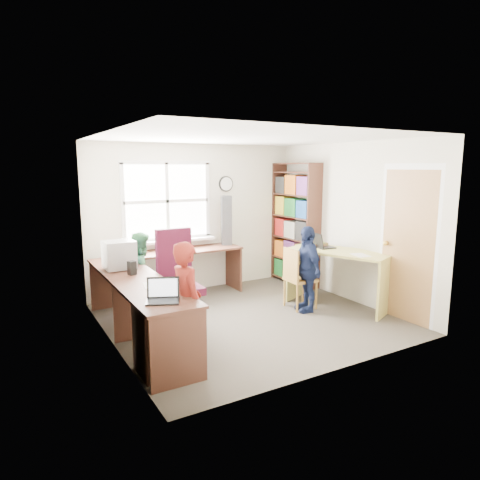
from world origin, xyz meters
The scene contains 19 objects.
room centered at (0.01, 0.10, 1.22)m, with size 3.64×3.44×2.44m.
l_desk centered at (-1.31, -0.28, 0.46)m, with size 2.38×2.95×0.75m.
right_desk centered at (1.43, -0.17, 0.60)m, with size 1.18×1.59×0.83m.
bookshelf centered at (1.65, 1.19, 1.00)m, with size 0.30×1.02×2.10m.
swivel_chair centered at (-0.93, 0.20, 0.54)m, with size 0.59×0.59×1.26m.
wooden_chair centered at (0.83, 0.05, 0.48)m, with size 0.40×0.40×0.89m.
crt_monitor centered at (-1.55, 0.63, 0.93)m, with size 0.38×0.34×0.36m.
laptop_left centered at (-1.52, -0.88, 0.80)m, with size 0.40×0.37×0.22m.
laptop_right centered at (1.35, 0.15, 0.89)m, with size 0.32×0.37×0.23m.
speaker_a centered at (-1.49, 0.27, 0.83)m, with size 0.10×0.10×0.17m.
speaker_b centered at (-1.45, 0.82, 0.84)m, with size 0.11×0.11×0.18m.
cd_tower centered at (0.44, 1.46, 1.16)m, with size 0.20×0.19×0.82m.
game_box centered at (1.38, 0.31, 0.86)m, with size 0.34×0.34×0.06m.
paper_a centered at (-1.43, -0.30, 0.75)m, with size 0.24×0.30×0.00m.
paper_b centered at (1.45, -0.56, 0.83)m, with size 0.25×0.31×0.00m.
potted_plant centered at (-0.56, 1.44, 0.91)m, with size 0.17×0.14×0.31m, color #2C6E2C.
person_red centered at (-1.24, -0.81, 0.65)m, with size 0.47×0.31×1.30m, color maroon.
person_green centered at (-1.17, 0.93, 0.58)m, with size 0.56×0.44×1.16m, color #2A6B38.
person_navy centered at (0.89, -0.10, 0.61)m, with size 0.72×0.30×1.22m, color #151F42.
Camera 1 is at (-2.87, -4.72, 2.04)m, focal length 32.00 mm.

